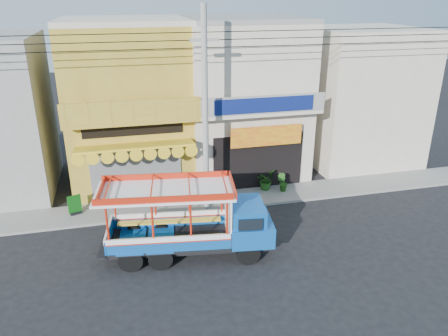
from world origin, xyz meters
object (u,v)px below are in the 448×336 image
songthaew_truck (200,221)px  utility_pole (209,103)px  potted_plant_a (265,180)px  potted_plant_b (282,182)px  green_sign (75,206)px

songthaew_truck → utility_pole: bearing=72.5°
utility_pole → potted_plant_a: utility_pole is taller
utility_pole → potted_plant_b: utility_pole is taller
utility_pole → potted_plant_a: (3.15, 1.32, -4.42)m
songthaew_truck → potted_plant_b: 6.73m
utility_pole → songthaew_truck: 5.15m
potted_plant_b → green_sign: bearing=39.0°
songthaew_truck → potted_plant_b: size_ratio=7.26×
utility_pole → potted_plant_b: (3.89, 0.90, -4.46)m
utility_pole → songthaew_truck: bearing=-107.5°
utility_pole → potted_plant_a: 5.58m
utility_pole → green_sign: (-5.99, 0.83, -4.53)m
potted_plant_b → potted_plant_a: bearing=9.1°
utility_pole → potted_plant_a: bearing=22.7°
utility_pole → potted_plant_a: size_ratio=28.16×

